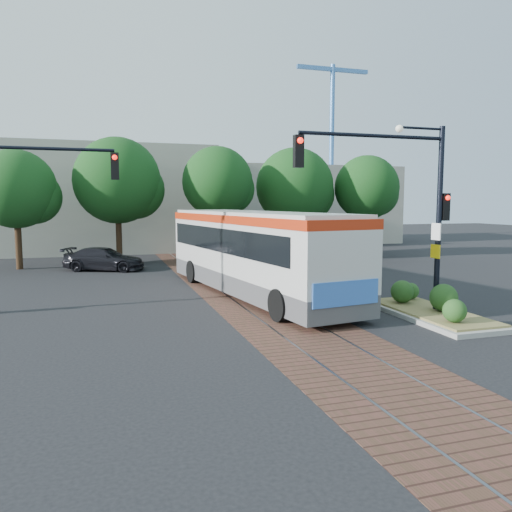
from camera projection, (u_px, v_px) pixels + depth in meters
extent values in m
plane|color=black|center=(285.00, 320.00, 16.00)|extent=(120.00, 120.00, 0.00)
cube|color=#543026|center=(249.00, 297.00, 19.80)|extent=(3.60, 40.00, 0.01)
cube|color=slate|center=(231.00, 298.00, 19.58)|extent=(0.06, 40.00, 0.01)
cube|color=slate|center=(267.00, 296.00, 20.02)|extent=(0.06, 40.00, 0.01)
cylinder|color=#382314|center=(19.00, 244.00, 28.07)|extent=(0.36, 0.36, 2.86)
sphere|color=#133C15|center=(16.00, 189.00, 27.74)|extent=(4.40, 4.40, 4.40)
cylinder|color=#382314|center=(119.00, 239.00, 30.45)|extent=(0.36, 0.36, 3.12)
sphere|color=#133C15|center=(117.00, 181.00, 30.07)|extent=(5.20, 5.20, 5.20)
cylinder|color=#382314|center=(218.00, 235.00, 31.45)|extent=(0.36, 0.36, 3.39)
sphere|color=#133C15|center=(217.00, 182.00, 31.09)|extent=(4.40, 4.40, 4.40)
cylinder|color=#382314|center=(294.00, 237.00, 33.87)|extent=(0.36, 0.36, 2.86)
sphere|color=#133C15|center=(295.00, 187.00, 33.50)|extent=(5.20, 5.20, 5.20)
cylinder|color=#382314|center=(366.00, 234.00, 34.57)|extent=(0.36, 0.36, 3.12)
sphere|color=#133C15|center=(367.00, 188.00, 34.23)|extent=(4.40, 4.40, 4.40)
cube|color=#ADA899|center=(68.00, 199.00, 39.78)|extent=(22.00, 12.00, 8.00)
cube|color=#ADA899|center=(292.00, 205.00, 47.65)|extent=(18.00, 10.00, 7.00)
cylinder|color=#3F72B2|center=(331.00, 153.00, 52.64)|extent=(0.50, 0.50, 18.00)
cube|color=#3F72B2|center=(333.00, 69.00, 51.72)|extent=(8.00, 0.40, 0.40)
cube|color=#48484A|center=(253.00, 281.00, 20.36)|extent=(4.48, 12.90, 0.74)
cube|color=silver|center=(253.00, 247.00, 20.22)|extent=(4.50, 12.91, 2.00)
cube|color=black|center=(250.00, 239.00, 20.47)|extent=(4.37, 11.66, 0.95)
cube|color=#B92A0E|center=(253.00, 219.00, 20.09)|extent=(4.54, 12.91, 0.32)
cube|color=silver|center=(253.00, 213.00, 20.07)|extent=(4.35, 12.48, 0.15)
cube|color=black|center=(343.00, 250.00, 14.65)|extent=(1.69, 0.37, 0.95)
cube|color=blue|center=(346.00, 293.00, 14.63)|extent=(2.30, 0.41, 0.74)
cube|color=orange|center=(295.00, 264.00, 19.94)|extent=(0.76, 4.70, 1.16)
cylinder|color=black|center=(280.00, 305.00, 15.79)|extent=(0.52, 1.10, 1.05)
cylinder|color=black|center=(343.00, 299.00, 16.84)|extent=(0.52, 1.10, 1.05)
cylinder|color=black|center=(193.00, 272.00, 23.43)|extent=(0.52, 1.10, 1.05)
cylinder|color=black|center=(240.00, 269.00, 24.48)|extent=(0.52, 1.10, 1.05)
cube|color=gray|center=(431.00, 315.00, 16.47)|extent=(2.20, 5.20, 0.15)
cube|color=olive|center=(431.00, 311.00, 16.46)|extent=(1.90, 4.80, 0.08)
sphere|color=#1E4719|center=(455.00, 310.00, 14.78)|extent=(0.70, 0.70, 0.70)
sphere|color=#1E4719|center=(444.00, 297.00, 16.30)|extent=(0.90, 0.90, 0.90)
sphere|color=#1E4719|center=(402.00, 291.00, 17.68)|extent=(0.80, 0.80, 0.80)
sphere|color=#1E4719|center=(411.00, 291.00, 18.37)|extent=(0.60, 0.60, 0.60)
cylinder|color=black|center=(439.00, 219.00, 16.41)|extent=(0.18, 0.18, 6.00)
cylinder|color=black|center=(374.00, 136.00, 15.39)|extent=(5.00, 0.12, 0.12)
cube|color=black|center=(298.00, 151.00, 14.71)|extent=(0.28, 0.22, 0.95)
sphere|color=#FF190C|center=(300.00, 140.00, 14.54)|extent=(0.18, 0.18, 0.18)
cube|color=black|center=(445.00, 207.00, 16.43)|extent=(0.26, 0.20, 0.90)
sphere|color=#FF190C|center=(448.00, 198.00, 16.28)|extent=(0.16, 0.16, 0.16)
cube|color=white|center=(436.00, 232.00, 16.28)|extent=(0.04, 0.45, 0.55)
cube|color=yellow|center=(435.00, 251.00, 16.35)|extent=(0.04, 0.45, 0.45)
cylinder|color=black|center=(421.00, 128.00, 15.86)|extent=(1.60, 0.08, 0.08)
sphere|color=silver|center=(399.00, 129.00, 15.63)|extent=(0.24, 0.24, 0.24)
cylinder|color=black|center=(46.00, 149.00, 17.05)|extent=(4.50, 0.12, 0.12)
cube|color=black|center=(115.00, 166.00, 17.78)|extent=(0.28, 0.22, 0.95)
sphere|color=#FF190C|center=(115.00, 157.00, 17.61)|extent=(0.18, 0.18, 0.18)
imported|color=black|center=(104.00, 259.00, 27.61)|extent=(4.76, 3.35, 1.28)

